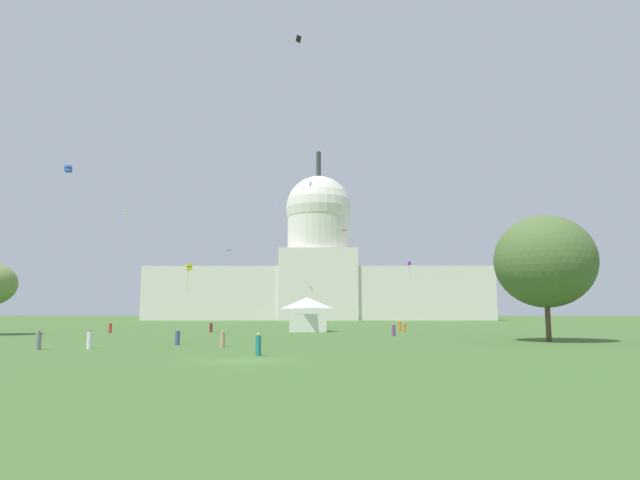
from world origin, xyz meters
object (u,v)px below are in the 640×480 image
person_denim_mid_left (177,338)px  kite_green_low (233,252)px  kite_turquoise_high (280,206)px  kite_red_mid (344,233)px  person_orange_front_right (400,326)px  kite_blue_mid (68,169)px  tree_east_mid (545,261)px  kite_yellow_low (189,267)px  person_orange_near_tree_west (404,328)px  kite_violet_mid (409,263)px  person_purple_front_center (394,330)px  person_white_deep_crowd (90,340)px  event_tent (307,315)px  kite_lime_mid (127,214)px  capitol_building (319,273)px  person_maroon_aisle_center (211,328)px  person_red_mid_right (110,328)px  kite_black_high (299,39)px  kite_white_high (310,184)px  person_tan_lawn_far_left (223,339)px  person_grey_near_tent (38,341)px  person_teal_edge_east (258,345)px

person_denim_mid_left → kite_green_low: bearing=58.9°
kite_turquoise_high → kite_green_low: bearing=129.8°
kite_turquoise_high → kite_red_mid: kite_turquoise_high is taller
person_orange_front_right → kite_blue_mid: size_ratio=1.82×
tree_east_mid → kite_yellow_low: 48.84m
person_orange_near_tree_west → kite_violet_mid: (14.79, 86.85, 17.72)m
person_purple_front_center → kite_red_mid: bearing=3.8°
person_white_deep_crowd → person_orange_front_right: bearing=62.5°
event_tent → kite_yellow_low: 19.73m
person_white_deep_crowd → kite_lime_mid: (-24.99, 74.82, 24.39)m
event_tent → kite_turquoise_high: (-12.36, 96.29, 36.51)m
kite_green_low → kite_blue_mid: (-19.69, -24.32, 9.28)m
capitol_building → person_maroon_aisle_center: 124.13m
person_purple_front_center → kite_green_low: 41.01m
person_red_mid_right → kite_black_high: 64.96m
person_white_deep_crowd → kite_green_low: (2.84, 53.47, 13.38)m
tree_east_mid → person_maroon_aisle_center: (-40.82, 25.96, -7.73)m
kite_white_high → kite_green_low: bearing=78.0°
person_purple_front_center → person_tan_lawn_far_left: bearing=141.5°
capitol_building → person_purple_front_center: bearing=-85.4°
person_orange_near_tree_west → person_white_deep_crowd: bearing=-76.2°
capitol_building → tree_east_mid: bearing=-80.2°
person_grey_near_tent → kite_white_high: kite_white_high is taller
kite_red_mid → person_denim_mid_left: bearing=72.1°
kite_black_high → kite_red_mid: size_ratio=0.99×
person_orange_front_right → kite_white_high: size_ratio=1.14×
kite_red_mid → kite_lime_mid: bearing=17.3°
person_grey_near_tent → person_denim_mid_left: person_grey_near_tent is taller
person_teal_edge_east → kite_white_high: size_ratio=1.08×
kite_lime_mid → person_white_deep_crowd: bearing=102.4°
person_purple_front_center → person_grey_near_tent: size_ratio=0.96×
tree_east_mid → kite_black_high: kite_black_high is taller
kite_violet_mid → person_tan_lawn_far_left: bearing=80.7°
event_tent → person_orange_near_tree_west: event_tent is taller
capitol_building → kite_black_high: capitol_building is taller
event_tent → person_white_deep_crowd: (-17.12, -40.06, -1.94)m
person_red_mid_right → person_purple_front_center: size_ratio=0.98×
person_denim_mid_left → person_orange_near_tree_west: person_orange_near_tree_west is taller
person_white_deep_crowd → kite_yellow_low: (-0.22, 33.71, 8.87)m
person_teal_edge_east → event_tent: bearing=38.1°
person_maroon_aisle_center → kite_black_high: bearing=-11.5°
tree_east_mid → kite_turquoise_high: kite_turquoise_high is taller
tree_east_mid → kite_red_mid: (-18.27, 84.84, 15.52)m
kite_violet_mid → person_purple_front_center: bearing=86.9°
capitol_building → person_orange_front_right: (14.32, -115.88, -16.77)m
event_tent → capitol_building: bearing=85.8°
event_tent → kite_yellow_low: size_ratio=1.61×
kite_white_high → kite_green_low: size_ratio=0.79×
person_orange_front_right → kite_turquoise_high: (-27.38, 92.67, 38.40)m
kite_white_high → kite_lime_mid: bearing=44.9°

